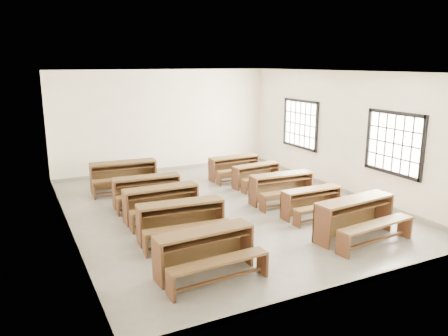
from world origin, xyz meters
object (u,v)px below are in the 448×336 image
desk_set_1 (182,218)px  desk_set_4 (124,174)px  desk_set_0 (206,249)px  desk_set_3 (147,189)px  desk_set_5 (356,215)px  desk_set_8 (257,174)px  desk_set_9 (235,166)px  desk_set_7 (282,186)px  desk_set_2 (162,201)px  desk_set_6 (312,200)px

desk_set_1 → desk_set_4: (-0.17, 3.92, 0.02)m
desk_set_0 → desk_set_3: (0.17, 3.89, -0.02)m
desk_set_0 → desk_set_5: (3.29, 0.08, 0.03)m
desk_set_3 → desk_set_4: 1.57m
desk_set_8 → desk_set_9: desk_set_9 is taller
desk_set_3 → desk_set_7: desk_set_7 is taller
desk_set_0 → desk_set_1: desk_set_1 is taller
desk_set_2 → desk_set_9: (3.06, 2.38, -0.03)m
desk_set_2 → desk_set_8: bearing=23.1°
desk_set_3 → desk_set_7: (3.07, -1.26, 0.00)m
desk_set_5 → desk_set_9: bearing=85.1°
desk_set_0 → desk_set_8: (3.41, 4.16, -0.07)m
desk_set_1 → desk_set_4: bearing=97.2°
desk_set_0 → desk_set_2: size_ratio=1.04×
desk_set_8 → desk_set_1: bearing=-146.3°
desk_set_1 → desk_set_3: 2.36m
desk_set_0 → desk_set_8: 5.38m
desk_set_6 → desk_set_7: (-0.04, 1.15, 0.05)m
desk_set_2 → desk_set_5: (3.11, -2.70, 0.04)m
desk_set_4 → desk_set_2: bearing=-81.7°
desk_set_4 → desk_set_6: desk_set_4 is taller
desk_set_4 → desk_set_9: 3.26m
desk_set_1 → desk_set_3: size_ratio=1.06×
desk_set_0 → desk_set_1: size_ratio=0.97×
desk_set_4 → desk_set_7: 4.31m
desk_set_7 → desk_set_9: desk_set_7 is taller
desk_set_1 → desk_set_8: bearing=43.6°
desk_set_2 → desk_set_5: desk_set_5 is taller
desk_set_3 → desk_set_9: bearing=26.4°
desk_set_1 → desk_set_2: (0.02, 1.25, -0.01)m
desk_set_1 → desk_set_6: (3.12, -0.05, -0.07)m
desk_set_0 → desk_set_4: (-0.01, 5.44, 0.02)m
desk_set_2 → desk_set_7: desk_set_2 is taller
desk_set_5 → desk_set_8: (0.13, 4.08, -0.10)m
desk_set_7 → desk_set_8: 1.55m
desk_set_0 → desk_set_1: 1.54m
desk_set_2 → desk_set_9: size_ratio=1.07×
desk_set_7 → desk_set_6: bearing=-85.1°
desk_set_6 → desk_set_8: size_ratio=0.98×
desk_set_4 → desk_set_8: 3.66m
desk_set_4 → desk_set_1: bearing=-83.2°
desk_set_0 → desk_set_6: size_ratio=1.19×
desk_set_2 → desk_set_6: bearing=-22.8°
desk_set_0 → desk_set_4: 5.44m
desk_set_0 → desk_set_9: size_ratio=1.11×
desk_set_2 → desk_set_4: size_ratio=0.91×
desk_set_3 → desk_set_2: bearing=-85.8°
desk_set_3 → desk_set_0: bearing=-88.7°
desk_set_6 → desk_set_0: bearing=-156.0°
desk_set_4 → desk_set_7: (3.26, -2.82, -0.04)m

